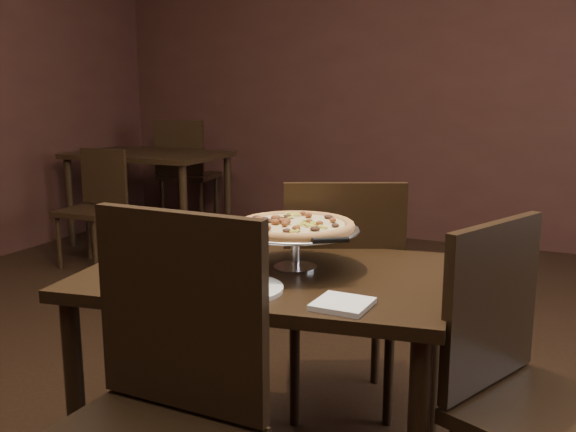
% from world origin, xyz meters
% --- Properties ---
extents(room, '(6.04, 7.04, 2.84)m').
position_xyz_m(room, '(0.06, 0.03, 1.40)').
color(room, black).
rests_on(room, ground).
extents(dining_table, '(1.22, 0.90, 0.71)m').
position_xyz_m(dining_table, '(0.09, -0.08, 0.61)').
color(dining_table, black).
rests_on(dining_table, ground).
extents(background_table, '(1.21, 0.80, 0.75)m').
position_xyz_m(background_table, '(-2.20, 2.50, 0.66)').
color(background_table, black).
rests_on(background_table, ground).
extents(pizza_stand, '(0.41, 0.41, 0.17)m').
position_xyz_m(pizza_stand, '(0.17, -0.02, 0.84)').
color(pizza_stand, '#B9BAC1').
rests_on(pizza_stand, dining_table).
extents(parmesan_shaker, '(0.06, 0.06, 0.10)m').
position_xyz_m(parmesan_shaker, '(0.03, -0.21, 0.75)').
color(parmesan_shaker, beige).
rests_on(parmesan_shaker, dining_table).
extents(pepper_flake_shaker, '(0.07, 0.07, 0.12)m').
position_xyz_m(pepper_flake_shaker, '(-0.00, -0.27, 0.76)').
color(pepper_flake_shaker, maroon).
rests_on(pepper_flake_shaker, dining_table).
extents(packet_caddy, '(0.10, 0.10, 0.08)m').
position_xyz_m(packet_caddy, '(-0.12, -0.27, 0.74)').
color(packet_caddy, black).
rests_on(packet_caddy, dining_table).
extents(napkin_stack, '(0.15, 0.15, 0.02)m').
position_xyz_m(napkin_stack, '(0.43, -0.31, 0.71)').
color(napkin_stack, white).
rests_on(napkin_stack, dining_table).
extents(plate_left, '(0.27, 0.27, 0.01)m').
position_xyz_m(plate_left, '(-0.25, 0.16, 0.71)').
color(plate_left, white).
rests_on(plate_left, dining_table).
extents(plate_near, '(0.26, 0.26, 0.01)m').
position_xyz_m(plate_near, '(0.11, -0.30, 0.71)').
color(plate_near, white).
rests_on(plate_near, dining_table).
extents(serving_spatula, '(0.15, 0.15, 0.02)m').
position_xyz_m(serving_spatula, '(0.33, -0.14, 0.84)').
color(serving_spatula, '#B9BAC1').
rests_on(serving_spatula, pizza_stand).
extents(chair_far, '(0.58, 0.58, 0.94)m').
position_xyz_m(chair_far, '(0.18, 0.41, 0.52)').
color(chair_far, black).
rests_on(chair_far, ground).
extents(chair_near, '(0.49, 0.49, 0.99)m').
position_xyz_m(chair_near, '(0.12, -0.75, 0.54)').
color(chair_near, black).
rests_on(chair_near, ground).
extents(chair_side, '(0.57, 0.57, 0.93)m').
position_xyz_m(chair_side, '(0.90, -0.16, 0.51)').
color(chair_side, black).
rests_on(chair_side, ground).
extents(bg_chair_far, '(0.53, 0.53, 0.99)m').
position_xyz_m(bg_chair_far, '(-2.23, 3.10, 0.54)').
color(bg_chair_far, black).
rests_on(bg_chair_far, ground).
extents(bg_chair_near, '(0.40, 0.40, 0.84)m').
position_xyz_m(bg_chair_near, '(-2.17, 1.80, 0.46)').
color(bg_chair_near, black).
rests_on(bg_chair_near, ground).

